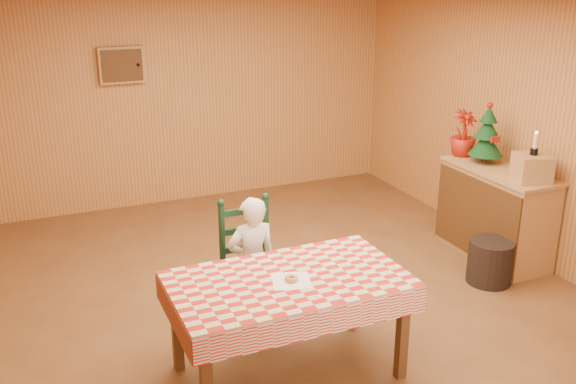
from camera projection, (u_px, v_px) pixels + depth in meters
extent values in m
plane|color=brown|center=(297.00, 299.00, 5.75)|extent=(6.00, 6.00, 0.00)
cube|color=#C08245|center=(198.00, 97.00, 7.92)|extent=(5.00, 0.10, 2.60)
cube|color=#C08245|center=(530.00, 131.00, 6.27)|extent=(0.10, 6.00, 2.60)
cube|color=tan|center=(122.00, 65.00, 7.38)|extent=(0.52, 0.08, 0.42)
cube|color=#4F2F15|center=(122.00, 66.00, 7.34)|extent=(0.46, 0.02, 0.36)
sphere|color=black|center=(138.00, 65.00, 7.40)|extent=(0.04, 0.04, 0.04)
cube|color=#4F2F15|center=(288.00, 284.00, 4.46)|extent=(1.60, 0.90, 0.06)
cube|color=#4F2F15|center=(402.00, 335.00, 4.54)|extent=(0.07, 0.07, 0.69)
cube|color=#4F2F15|center=(177.00, 327.00, 4.64)|extent=(0.07, 0.07, 0.69)
cube|color=#4F2F15|center=(352.00, 290.00, 5.18)|extent=(0.07, 0.07, 0.69)
cube|color=#B02217|center=(288.00, 279.00, 4.45)|extent=(1.64, 0.94, 0.02)
cube|color=#B02217|center=(318.00, 324.00, 4.08)|extent=(1.64, 0.02, 0.18)
cube|color=#B02217|center=(264.00, 265.00, 4.89)|extent=(1.64, 0.02, 0.18)
cube|color=#2D5125|center=(173.00, 316.00, 4.17)|extent=(0.02, 0.94, 0.18)
cube|color=#2D5125|center=(389.00, 271.00, 4.79)|extent=(0.02, 0.94, 0.18)
cube|color=black|center=(252.00, 278.00, 5.19)|extent=(0.44, 0.40, 0.04)
cylinder|color=black|center=(238.00, 317.00, 5.05)|extent=(0.04, 0.04, 0.41)
cylinder|color=black|center=(282.00, 307.00, 5.19)|extent=(0.04, 0.04, 0.41)
cylinder|color=black|center=(224.00, 298.00, 5.34)|extent=(0.04, 0.04, 0.41)
cylinder|color=black|center=(267.00, 289.00, 5.48)|extent=(0.04, 0.04, 0.41)
cylinder|color=black|center=(222.00, 238.00, 5.16)|extent=(0.05, 0.05, 0.60)
sphere|color=black|center=(221.00, 203.00, 5.06)|extent=(0.06, 0.06, 0.06)
cylinder|color=black|center=(266.00, 231.00, 5.31)|extent=(0.05, 0.05, 0.60)
sphere|color=black|center=(265.00, 196.00, 5.21)|extent=(0.06, 0.06, 0.06)
cube|color=black|center=(245.00, 248.00, 5.27)|extent=(0.38, 0.03, 0.05)
cube|color=black|center=(244.00, 230.00, 5.22)|extent=(0.38, 0.03, 0.05)
cube|color=black|center=(244.00, 211.00, 5.17)|extent=(0.38, 0.03, 0.05)
imported|color=white|center=(252.00, 263.00, 5.15)|extent=(0.41, 0.27, 1.12)
cube|color=white|center=(291.00, 281.00, 4.40)|extent=(0.32, 0.32, 0.00)
torus|color=#B98042|center=(291.00, 278.00, 4.40)|extent=(0.11, 0.11, 0.03)
cube|color=tan|center=(496.00, 214.00, 6.48)|extent=(0.50, 1.20, 0.90)
cube|color=tan|center=(501.00, 170.00, 6.33)|extent=(0.54, 1.24, 0.03)
cube|color=#4F2F15|center=(475.00, 218.00, 6.39)|extent=(0.02, 1.20, 0.80)
cube|color=tan|center=(532.00, 168.00, 5.94)|extent=(0.38, 0.38, 0.25)
cylinder|color=#4F2F15|center=(484.00, 159.00, 6.53)|extent=(0.04, 0.04, 0.08)
cone|color=#0B3315|center=(486.00, 143.00, 6.48)|extent=(0.34, 0.34, 0.24)
cone|color=#0B3315|center=(488.00, 128.00, 6.42)|extent=(0.26, 0.26, 0.20)
cone|color=#0B3315|center=(489.00, 114.00, 6.38)|extent=(0.18, 0.18, 0.16)
sphere|color=maroon|center=(490.00, 105.00, 6.35)|extent=(0.06, 0.06, 0.06)
cube|color=maroon|center=(495.00, 139.00, 6.31)|extent=(0.10, 0.02, 0.06)
sphere|color=maroon|center=(497.00, 141.00, 6.45)|extent=(0.04, 0.04, 0.04)
sphere|color=maroon|center=(478.00, 133.00, 6.46)|extent=(0.04, 0.04, 0.04)
sphere|color=maroon|center=(485.00, 122.00, 6.50)|extent=(0.04, 0.04, 0.04)
imported|color=maroon|center=(463.00, 133.00, 6.70)|extent=(0.29, 0.29, 0.48)
cylinder|color=black|center=(534.00, 152.00, 5.89)|extent=(0.07, 0.07, 0.06)
cylinder|color=white|center=(535.00, 141.00, 5.85)|extent=(0.03, 0.03, 0.14)
sphere|color=orange|center=(537.00, 132.00, 5.83)|extent=(0.02, 0.02, 0.02)
cylinder|color=black|center=(490.00, 262.00, 5.99)|extent=(0.42, 0.42, 0.41)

